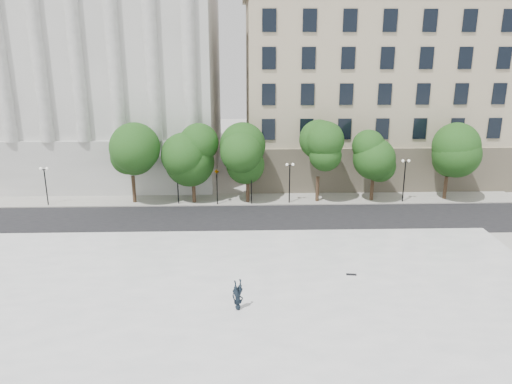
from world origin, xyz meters
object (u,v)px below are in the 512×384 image
at_px(traffic_light_east, 251,169).
at_px(skateboard, 351,274).
at_px(traffic_light_west, 217,169).
at_px(person_lying, 238,305).

distance_m(traffic_light_east, skateboard, 18.43).
bearing_deg(skateboard, traffic_light_east, 118.66).
height_order(traffic_light_west, person_lying, traffic_light_west).
bearing_deg(traffic_light_east, skateboard, -68.86).
height_order(traffic_light_west, traffic_light_east, traffic_light_west).
height_order(person_lying, skateboard, person_lying).
relative_size(traffic_light_west, skateboard, 6.08).
distance_m(traffic_light_east, person_lying, 21.54).
bearing_deg(traffic_light_west, traffic_light_east, -0.00).
distance_m(traffic_light_west, skateboard, 19.93).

